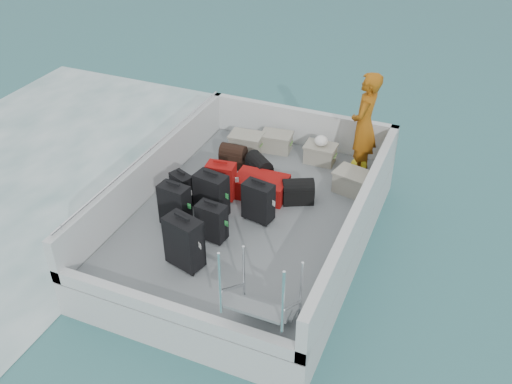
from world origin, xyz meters
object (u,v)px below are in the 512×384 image
crate_3 (353,183)px  passenger (364,125)px  suitcase_7 (258,202)px  crate_0 (246,144)px  suitcase_8 (261,187)px  crate_2 (320,154)px  crate_1 (276,143)px  suitcase_4 (212,195)px  suitcase_1 (182,190)px  suitcase_6 (212,222)px  suitcase_3 (184,243)px  suitcase_0 (175,206)px  suitcase_5 (221,181)px

crate_3 → passenger: (-0.06, 0.65, 0.75)m
suitcase_7 → crate_0: bearing=128.1°
suitcase_8 → crate_2: (0.57, 1.39, -0.01)m
crate_1 → crate_2: size_ratio=1.01×
suitcase_4 → crate_2: suitcase_4 is taller
suitcase_1 → suitcase_8: 1.29m
crate_0 → suitcase_6: bearing=-77.4°
suitcase_3 → crate_2: bearing=90.5°
crate_1 → passenger: (1.61, -0.16, 0.76)m
suitcase_4 → passenger: (1.80, 2.12, 0.56)m
suitcase_4 → suitcase_6: size_ratio=1.22×
suitcase_7 → suitcase_1: bearing=-166.1°
suitcase_4 → suitcase_7: bearing=22.5°
suitcase_0 → suitcase_5: 0.98m
crate_2 → crate_3: bearing=-41.9°
passenger → crate_3: bearing=9.1°
suitcase_4 → suitcase_1: bearing=-178.3°
suitcase_7 → crate_2: 2.05m
suitcase_6 → crate_0: 2.61m
suitcase_1 → passenger: (2.36, 2.05, 0.64)m
suitcase_5 → passenger: (1.87, 1.64, 0.61)m
suitcase_8 → suitcase_6: bearing=168.0°
crate_0 → crate_3: size_ratio=0.96×
crate_0 → suitcase_0: bearing=-92.1°
suitcase_4 → suitcase_7: size_ratio=1.13×
crate_2 → suitcase_8: bearing=-112.3°
crate_1 → suitcase_0: bearing=-102.1°
suitcase_0 → suitcase_1: 0.55m
suitcase_3 → crate_3: suitcase_3 is taller
suitcase_1 → crate_3: suitcase_1 is taller
suitcase_4 → crate_3: (1.86, 1.48, -0.19)m
suitcase_7 → passenger: size_ratio=0.35×
suitcase_5 → crate_3: (1.93, 0.99, -0.14)m
suitcase_4 → suitcase_3: bearing=-72.4°
suitcase_6 → suitcase_7: suitcase_7 is taller
suitcase_5 → suitcase_8: size_ratio=0.74×
suitcase_5 → passenger: bearing=34.1°
suitcase_0 → suitcase_4: suitcase_4 is taller
suitcase_1 → crate_3: size_ratio=0.97×
suitcase_6 → passenger: (1.53, 2.66, 0.63)m
crate_3 → passenger: size_ratio=0.31×
suitcase_4 → suitcase_6: 0.60m
suitcase_4 → suitcase_5: size_ratio=1.15×
suitcase_5 → suitcase_3: bearing=-88.5°
suitcase_6 → crate_1: suitcase_6 is taller
suitcase_7 → crate_3: (1.15, 1.31, -0.15)m
suitcase_8 → suitcase_0: bearing=142.2°
suitcase_3 → suitcase_7: (0.52, 1.37, -0.07)m
crate_2 → crate_3: 1.06m
crate_1 → crate_3: bearing=-25.7°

